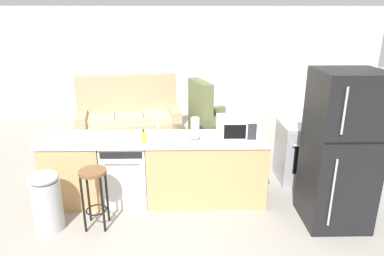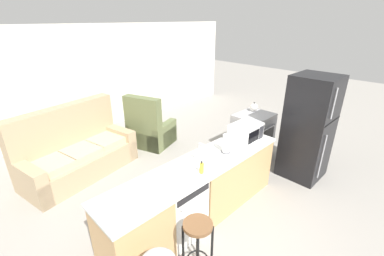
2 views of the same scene
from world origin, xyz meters
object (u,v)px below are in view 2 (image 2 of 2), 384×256
object	(u,v)px
dishwasher	(178,207)
kettle	(254,107)
paper_towel_roll	(226,144)
armchair	(149,131)
refrigerator	(308,128)
soap_bottle	(202,168)
stove_range	(252,134)
microwave	(246,132)
couch	(76,153)
bar_stool	(198,238)

from	to	relation	value
dishwasher	kettle	bearing A→B (deg)	13.78
dishwasher	paper_towel_roll	xyz separation A→B (m)	(0.92, -0.04, 0.62)
kettle	armchair	size ratio (longest dim) A/B	0.17
dishwasher	kettle	size ratio (longest dim) A/B	4.10
refrigerator	soap_bottle	xyz separation A→B (m)	(-2.33, 0.39, 0.04)
refrigerator	armchair	distance (m)	3.29
stove_range	microwave	world-z (taller)	microwave
paper_towel_roll	couch	world-z (taller)	couch
soap_bottle	couch	world-z (taller)	couch
stove_range	paper_towel_roll	distance (m)	1.87
microwave	armchair	distance (m)	2.51
soap_bottle	armchair	distance (m)	2.83
refrigerator	armchair	bearing A→B (deg)	114.01
dishwasher	couch	bearing A→B (deg)	98.08
stove_range	refrigerator	distance (m)	1.20
kettle	armchair	xyz separation A→B (m)	(-1.48, 1.73, -0.64)
stove_range	armchair	size ratio (longest dim) A/B	0.75
bar_stool	microwave	bearing A→B (deg)	19.79
stove_range	paper_towel_roll	xyz separation A→B (m)	(-1.68, -0.59, 0.59)
kettle	couch	size ratio (longest dim) A/B	0.10
microwave	couch	world-z (taller)	couch
paper_towel_roll	armchair	world-z (taller)	armchair
soap_bottle	bar_stool	size ratio (longest dim) A/B	0.24
dishwasher	bar_stool	distance (m)	0.69
dishwasher	refrigerator	xyz separation A→B (m)	(2.60, -0.55, 0.51)
dishwasher	refrigerator	distance (m)	2.71
microwave	kettle	bearing A→B (deg)	27.51
couch	soap_bottle	bearing A→B (deg)	-76.65
kettle	couch	distance (m)	3.64
refrigerator	kettle	xyz separation A→B (m)	(0.17, 1.23, 0.05)
stove_range	microwave	bearing A→B (deg)	-154.20
stove_range	armchair	xyz separation A→B (m)	(-1.32, 1.86, -0.10)
kettle	refrigerator	bearing A→B (deg)	-97.83
kettle	couch	bearing A→B (deg)	150.30
bar_stool	stove_range	bearing A→B (deg)	22.24
refrigerator	paper_towel_roll	bearing A→B (deg)	163.02
refrigerator	kettle	distance (m)	1.24
dishwasher	bar_stool	bearing A→B (deg)	-113.35
refrigerator	armchair	xyz separation A→B (m)	(-1.32, 2.95, -0.58)
stove_range	soap_bottle	xyz separation A→B (m)	(-2.33, -0.71, 0.52)
paper_towel_roll	soap_bottle	world-z (taller)	paper_towel_roll
refrigerator	paper_towel_roll	world-z (taller)	refrigerator
refrigerator	couch	bearing A→B (deg)	134.44
dishwasher	bar_stool	world-z (taller)	dishwasher
soap_bottle	kettle	size ratio (longest dim) A/B	0.86
soap_bottle	bar_stool	xyz separation A→B (m)	(-0.54, -0.46, -0.44)
soap_bottle	armchair	bearing A→B (deg)	68.52
paper_towel_roll	kettle	bearing A→B (deg)	21.22
microwave	couch	xyz separation A→B (m)	(-1.81, 2.46, -0.65)
soap_bottle	dishwasher	bearing A→B (deg)	149.11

